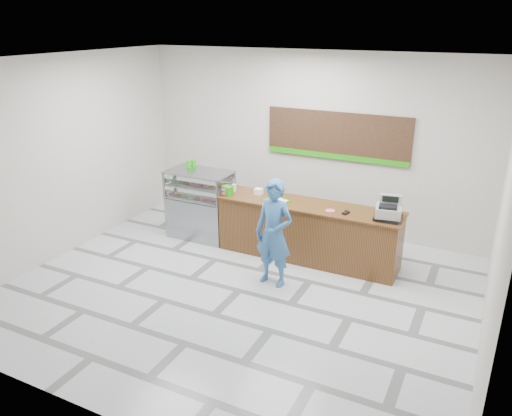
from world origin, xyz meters
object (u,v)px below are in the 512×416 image
at_px(sales_counter, 308,232).
at_px(cash_register, 389,211).
at_px(display_case, 200,204).
at_px(serving_tray, 277,200).
at_px(customer, 274,233).

distance_m(sales_counter, cash_register, 1.52).
bearing_deg(cash_register, display_case, 169.14).
height_order(serving_tray, customer, customer).
height_order(sales_counter, customer, customer).
distance_m(serving_tray, customer, 1.07).
bearing_deg(serving_tray, display_case, -161.91).
bearing_deg(sales_counter, cash_register, -2.45).
height_order(display_case, customer, customer).
distance_m(cash_register, customer, 1.87).
xyz_separation_m(display_case, cash_register, (3.59, -0.06, 0.49)).
distance_m(sales_counter, display_case, 2.23).
distance_m(display_case, serving_tray, 1.70).
distance_m(sales_counter, serving_tray, 0.77).
relative_size(cash_register, serving_tray, 1.02).
distance_m(sales_counter, customer, 1.14).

